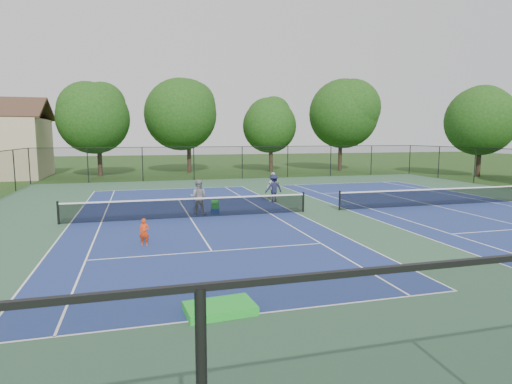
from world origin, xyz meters
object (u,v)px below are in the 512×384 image
object	(u,v)px
tree_back_d	(341,111)
ball_crate	(215,211)
bystander_a	(274,187)
tree_back_c	(271,122)
ball_hopper	(215,204)
tree_back_a	(98,115)
child_player	(144,232)
tree_back_b	(188,111)
instructor	(198,197)
tree_side_e	(482,117)
bystander_b	(274,188)

from	to	relation	value
tree_back_d	ball_crate	size ratio (longest dim) A/B	25.55
tree_back_d	bystander_a	xyz separation A→B (m)	(-14.48, -20.21, -5.92)
tree_back_c	ball_hopper	xyz separation A→B (m)	(-10.63, -24.32, -4.97)
tree_back_a	child_player	xyz separation A→B (m)	(3.76, -28.91, -5.54)
tree_back_a	tree_back_d	size ratio (longest dim) A/B	0.88
tree_back_d	ball_crate	distance (m)	30.59
tree_back_b	ball_hopper	xyz separation A→B (m)	(-1.63, -25.32, -6.09)
tree_back_d	instructor	bearing A→B (deg)	-130.00
tree_back_c	ball_crate	bearing A→B (deg)	-113.61
child_player	tree_side_e	bearing A→B (deg)	43.87
tree_back_a	tree_back_b	size ratio (longest dim) A/B	0.91
tree_back_a	tree_back_c	distance (m)	18.04
tree_back_d	ball_hopper	xyz separation A→B (m)	(-18.63, -23.32, -6.32)
tree_back_b	ball_hopper	size ratio (longest dim) A/B	23.87
child_player	tree_back_b	bearing A→B (deg)	93.85
child_player	ball_crate	world-z (taller)	child_player
tree_back_b	tree_side_e	distance (m)	29.56
tree_back_b	instructor	size ratio (longest dim) A/B	5.60
tree_back_c	bystander_a	xyz separation A→B (m)	(-6.48, -21.21, -4.58)
tree_back_c	instructor	distance (m)	27.17
tree_back_b	bystander_a	world-z (taller)	tree_back_b
ball_hopper	tree_back_b	bearing A→B (deg)	86.32
tree_back_c	bystander_b	distance (m)	22.74
tree_back_b	tree_back_c	bearing A→B (deg)	-6.34
tree_back_a	ball_hopper	bearing A→B (deg)	-72.46
tree_back_d	bystander_a	distance (m)	25.56
bystander_a	ball_crate	size ratio (longest dim) A/B	4.45
ball_hopper	bystander_a	bearing A→B (deg)	36.89
tree_back_d	ball_hopper	size ratio (longest dim) A/B	24.66
tree_back_c	tree_back_d	bearing A→B (deg)	-7.13
tree_side_e	ball_hopper	bearing A→B (deg)	-155.05
bystander_a	bystander_b	distance (m)	0.09
tree_back_b	ball_crate	distance (m)	26.18
tree_back_a	tree_back_c	size ratio (longest dim) A/B	1.09
instructor	ball_crate	bearing A→B (deg)	-167.43
bystander_a	instructor	bearing A→B (deg)	6.87
tree_back_b	ball_crate	bearing A→B (deg)	-93.68
tree_side_e	ball_hopper	world-z (taller)	tree_side_e
tree_back_c	instructor	bearing A→B (deg)	-115.35
tree_back_d	bystander_a	world-z (taller)	tree_back_d
child_player	bystander_b	world-z (taller)	bystander_b
tree_side_e	child_player	bearing A→B (deg)	-149.61
ball_crate	ball_hopper	distance (m)	0.36
child_player	tree_back_c	bearing A→B (deg)	78.02
bystander_b	ball_hopper	bearing A→B (deg)	28.22
tree_back_c	instructor	size ratio (longest dim) A/B	4.68
bystander_a	ball_hopper	distance (m)	5.20
child_player	bystander_a	bearing A→B (deg)	61.75
tree_back_a	tree_side_e	size ratio (longest dim) A/B	1.03
tree_side_e	ball_crate	bearing A→B (deg)	-155.05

